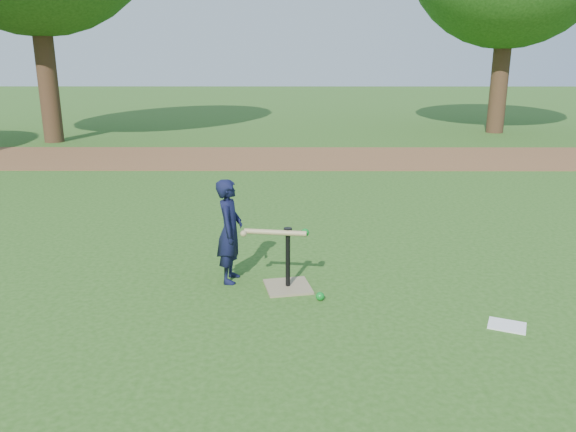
{
  "coord_description": "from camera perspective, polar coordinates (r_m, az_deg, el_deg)",
  "views": [
    {
      "loc": [
        0.34,
        -5.01,
        2.19
      ],
      "look_at": [
        0.32,
        0.41,
        0.65
      ],
      "focal_mm": 35.0,
      "sensor_mm": 36.0,
      "label": 1
    }
  ],
  "objects": [
    {
      "name": "swing_action",
      "position": [
        5.36,
        -1.0,
        -1.7
      ],
      "size": [
        0.66,
        0.16,
        0.09
      ],
      "color": "tan",
      "rests_on": "ground"
    },
    {
      "name": "clipboard",
      "position": [
        5.16,
        21.36,
        -10.33
      ],
      "size": [
        0.37,
        0.33,
        0.01
      ],
      "primitive_type": "cube",
      "rotation": [
        0.0,
        0.0,
        -0.41
      ],
      "color": "white",
      "rests_on": "ground"
    },
    {
      "name": "batting_tee",
      "position": [
        5.52,
        -0.01,
        -6.25
      ],
      "size": [
        0.51,
        0.51,
        0.61
      ],
      "color": "#91805C",
      "rests_on": "ground"
    },
    {
      "name": "child",
      "position": [
        5.6,
        -5.94,
        -1.53
      ],
      "size": [
        0.28,
        0.4,
        1.05
      ],
      "primitive_type": "imported",
      "rotation": [
        0.0,
        0.0,
        1.49
      ],
      "color": "black",
      "rests_on": "ground"
    },
    {
      "name": "ground",
      "position": [
        5.48,
        -3.37,
        -7.74
      ],
      "size": [
        80.0,
        80.0,
        0.0
      ],
      "primitive_type": "plane",
      "color": "#285116",
      "rests_on": "ground"
    },
    {
      "name": "dirt_strip",
      "position": [
        12.7,
        -1.3,
        5.93
      ],
      "size": [
        24.0,
        3.0,
        0.01
      ],
      "primitive_type": "cube",
      "color": "brown",
      "rests_on": "ground"
    },
    {
      "name": "wiffle_ball_ground",
      "position": [
        5.29,
        3.28,
        -8.14
      ],
      "size": [
        0.08,
        0.08,
        0.08
      ],
      "primitive_type": "sphere",
      "color": "#0B7E1F",
      "rests_on": "ground"
    }
  ]
}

